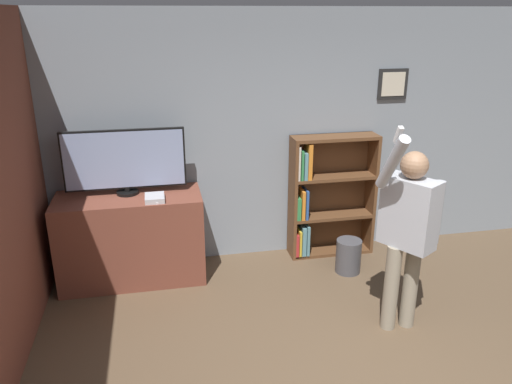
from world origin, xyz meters
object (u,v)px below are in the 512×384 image
at_px(bookshelf, 324,197).
at_px(waste_bin, 348,256).
at_px(person, 408,226).
at_px(game_console, 155,198).
at_px(television, 125,161).

bearing_deg(bookshelf, waste_bin, -75.83).
bearing_deg(person, game_console, -151.44).
distance_m(game_console, bookshelf, 1.91).
bearing_deg(bookshelf, television, -177.03).
relative_size(television, game_console, 5.14).
relative_size(bookshelf, person, 0.74).
height_order(game_console, bookshelf, bookshelf).
bearing_deg(game_console, person, -29.89).
xyz_separation_m(television, bookshelf, (2.12, 0.11, -0.58)).
height_order(bookshelf, waste_bin, bookshelf).
relative_size(television, person, 0.64).
bearing_deg(waste_bin, person, -86.42).
relative_size(bookshelf, waste_bin, 3.78).
height_order(person, waste_bin, person).
xyz_separation_m(game_console, bookshelf, (1.86, 0.36, -0.26)).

